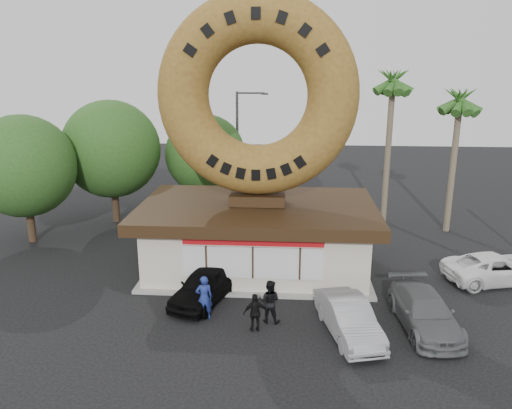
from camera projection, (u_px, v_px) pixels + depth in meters
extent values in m
plane|color=black|center=(247.00, 330.00, 18.86)|extent=(90.00, 90.00, 0.00)
cube|color=beige|center=(258.00, 239.00, 24.21)|extent=(10.00, 6.00, 3.00)
cube|color=#999993|center=(258.00, 267.00, 24.60)|extent=(10.60, 6.60, 0.15)
cube|color=#3F3F3F|center=(258.00, 209.00, 23.79)|extent=(10.00, 6.00, 0.10)
cube|color=black|center=(258.00, 210.00, 23.80)|extent=(11.20, 7.20, 0.55)
cube|color=silver|center=(253.00, 262.00, 21.27)|extent=(6.00, 0.12, 1.40)
cube|color=red|center=(253.00, 241.00, 20.98)|extent=(6.00, 0.10, 0.45)
cube|color=black|center=(258.00, 199.00, 23.65)|extent=(2.60, 1.40, 0.50)
torus|color=olive|center=(258.00, 96.00, 22.35)|extent=(9.07, 2.31, 9.07)
cylinder|color=#473321|center=(115.00, 196.00, 31.52)|extent=(0.44, 0.44, 3.30)
sphere|color=#234C1B|center=(111.00, 149.00, 30.70)|extent=(6.00, 6.00, 6.00)
cylinder|color=#473321|center=(206.00, 193.00, 33.13)|extent=(0.44, 0.44, 2.86)
sphere|color=#234C1B|center=(205.00, 154.00, 32.43)|extent=(5.20, 5.20, 5.20)
cylinder|color=#473321|center=(30.00, 215.00, 27.94)|extent=(0.44, 0.44, 3.08)
sphere|color=#234C1B|center=(24.00, 166.00, 27.18)|extent=(5.60, 5.60, 5.60)
cylinder|color=#726651|center=(388.00, 152.00, 30.58)|extent=(0.36, 0.36, 9.00)
cylinder|color=#726651|center=(453.00, 166.00, 29.05)|extent=(0.36, 0.36, 8.00)
cylinder|color=#59595E|center=(237.00, 153.00, 33.26)|extent=(0.18, 0.18, 8.00)
cylinder|color=#59595E|center=(251.00, 93.00, 32.14)|extent=(1.80, 0.12, 0.12)
cube|color=#59595E|center=(265.00, 94.00, 32.09)|extent=(0.45, 0.20, 0.12)
imported|color=navy|center=(204.00, 298.00, 19.48)|extent=(0.76, 0.61, 1.83)
imported|color=black|center=(269.00, 301.00, 19.28)|extent=(0.95, 0.80, 1.74)
imported|color=black|center=(255.00, 313.00, 18.63)|extent=(0.95, 0.57, 1.51)
imported|color=black|center=(205.00, 285.00, 21.03)|extent=(2.90, 4.47, 1.42)
imported|color=#9C9CA1|center=(349.00, 318.00, 18.37)|extent=(2.39, 4.36, 1.36)
imported|color=slate|center=(425.00, 311.00, 18.91)|extent=(2.30, 4.78, 1.34)
imported|color=white|center=(496.00, 268.00, 22.93)|extent=(5.14, 3.23, 1.32)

